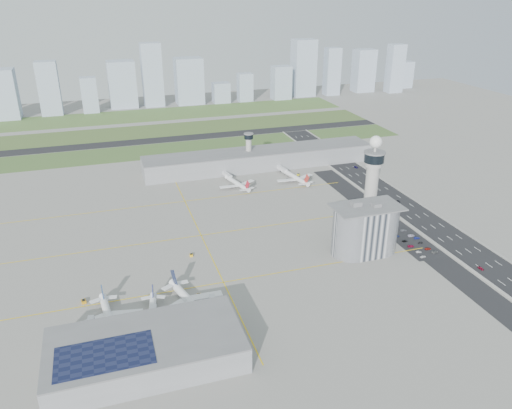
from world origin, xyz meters
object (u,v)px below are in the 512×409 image
object	(u,v)px
control_tower	(372,179)
tug_0	(84,301)
jet_bridge_near_0	(87,338)
car_lot_0	(423,257)
tug_2	(199,296)
car_hw_2	(356,167)
car_lot_11	(404,230)
secondary_tower	(249,147)
car_lot_7	(428,249)
car_lot_2	(411,246)
admin_building	(365,229)
jet_bridge_near_1	(152,326)
tug_3	(191,255)
car_lot_10	(411,236)
car_lot_5	(394,233)
airplane_near_a	(108,314)
car_hw_4	(315,149)
car_hw_1	(398,201)
tug_4	(244,183)
car_lot_1	(419,252)
tug_5	(298,174)
tug_1	(138,313)
car_lot_4	(397,236)
airplane_near_b	(151,312)
car_lot_6	(435,252)
car_lot_3	(405,241)
jet_bridge_near_2	(213,314)
airplane_far_b	(295,174)
jet_bridge_far_1	(278,168)
car_lot_9	(417,238)
car_lot_8	(421,243)
airplane_near_c	(190,298)

from	to	relation	value
control_tower	tug_0	world-z (taller)	control_tower
jet_bridge_near_0	car_lot_0	bearing A→B (deg)	-73.96
tug_2	car_hw_2	size ratio (longest dim) A/B	0.72
tug_0	car_lot_11	size ratio (longest dim) A/B	0.80
secondary_tower	car_lot_7	xyz separation A→B (m)	(61.96, -182.58, -18.19)
car_lot_2	admin_building	bearing A→B (deg)	90.84
jet_bridge_near_1	tug_3	world-z (taller)	jet_bridge_near_1
control_tower	car_lot_10	bearing A→B (deg)	-47.15
tug_2	car_lot_5	bearing A→B (deg)	-154.88
airplane_near_a	car_lot_7	size ratio (longest dim) A/B	9.57
tug_0	car_hw_4	distance (m)	305.06
tug_0	admin_building	bearing A→B (deg)	-7.29
car_lot_5	car_hw_1	world-z (taller)	car_lot_5
tug_4	car_hw_2	distance (m)	109.02
secondary_tower	tug_4	size ratio (longest dim) A/B	10.08
tug_2	car_lot_2	bearing A→B (deg)	-162.55
car_hw_2	car_lot_11	bearing A→B (deg)	-110.92
car_lot_1	car_lot_2	distance (m)	7.90
tug_4	car_lot_11	bearing A→B (deg)	10.37
jet_bridge_near_0	tug_5	size ratio (longest dim) A/B	4.55
car_hw_4	tug_1	bearing A→B (deg)	-138.72
car_lot_5	car_lot_11	xyz separation A→B (m)	(8.39, 1.68, -0.05)
car_lot_1	car_hw_1	world-z (taller)	car_hw_1
tug_2	car_lot_4	size ratio (longest dim) A/B	0.89
airplane_near_b	car_hw_2	distance (m)	267.34
car_lot_6	car_lot_3	bearing A→B (deg)	17.70
jet_bridge_near_1	jet_bridge_near_2	bearing A→B (deg)	-80.00
jet_bridge_near_2	car_hw_2	size ratio (longest dim) A/B	3.07
tug_0	tug_5	distance (m)	229.32
jet_bridge_near_1	car_lot_5	size ratio (longest dim) A/B	3.58
car_lot_4	jet_bridge_near_1	bearing A→B (deg)	112.05
jet_bridge_near_0	car_lot_11	world-z (taller)	jet_bridge_near_0
airplane_far_b	jet_bridge_far_1	xyz separation A→B (m)	(-5.09, 26.93, -2.85)
airplane_far_b	car_hw_1	xyz separation A→B (m)	(58.80, -66.53, -5.07)
admin_building	jet_bridge_near_0	world-z (taller)	admin_building
car_lot_9	tug_2	bearing A→B (deg)	96.73
jet_bridge_near_0	car_lot_7	bearing A→B (deg)	-72.11
jet_bridge_near_2	jet_bridge_near_0	bearing A→B (deg)	100.00
car_lot_2	car_lot_8	world-z (taller)	car_lot_2
tug_5	car_lot_1	world-z (taller)	tug_5
airplane_far_b	car_lot_8	distance (m)	134.23
jet_bridge_far_1	tug_1	bearing A→B (deg)	-48.27
tug_2	car_lot_4	world-z (taller)	tug_2
airplane_near_a	tug_1	xyz separation A→B (m)	(14.28, 2.62, -4.74)
jet_bridge_far_1	car_lot_11	world-z (taller)	jet_bridge_far_1
car_lot_4	car_lot_5	size ratio (longest dim) A/B	0.95
admin_building	car_hw_2	world-z (taller)	admin_building
car_lot_4	tug_5	bearing A→B (deg)	13.41
airplane_near_b	airplane_near_c	distance (m)	20.83
secondary_tower	car_hw_2	xyz separation A→B (m)	(92.58, -31.26, -18.17)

